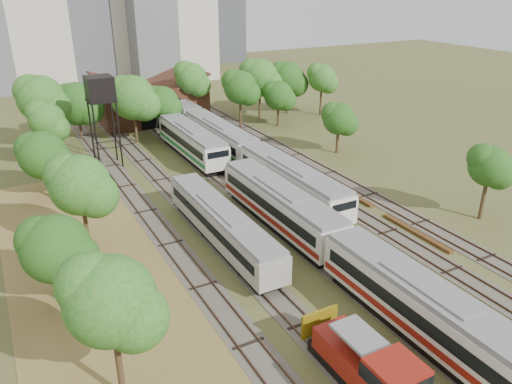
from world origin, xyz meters
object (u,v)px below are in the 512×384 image
water_tower (100,91)px  railcar_red_set (340,249)px  railcar_green_set (220,137)px  shunter_locomotive (371,370)px

water_tower → railcar_red_set: bearing=-72.9°
railcar_green_set → shunter_locomotive: 42.61m
railcar_red_set → railcar_green_set: size_ratio=0.66×
water_tower → shunter_locomotive: bearing=-84.7°
railcar_red_set → water_tower: (-10.02, 32.67, 7.03)m
shunter_locomotive → water_tower: (-4.02, 43.38, 7.46)m
shunter_locomotive → water_tower: 44.20m
railcar_red_set → water_tower: water_tower is taller
railcar_red_set → railcar_green_set: (4.00, 30.71, -0.02)m
railcar_red_set → railcar_green_set: 30.97m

